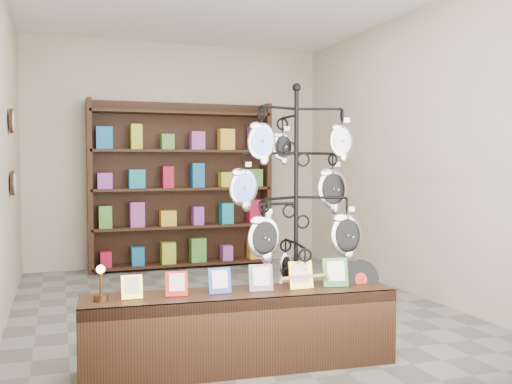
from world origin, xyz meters
The scene contains 6 objects.
ground centered at (0.00, 0.00, 0.00)m, with size 5.00×5.00×0.00m, color slate.
room_envelope centered at (0.00, 0.00, 1.85)m, with size 5.00×5.00×5.00m.
display_tree centered at (0.09, -1.35, 1.14)m, with size 1.01×0.83×1.98m.
front_shelf centered at (-0.39, -1.54, 0.26)m, with size 2.14×0.58×0.75m.
back_shelving centered at (0.00, 2.30, 1.03)m, with size 2.42×0.36×2.20m.
wall_clocks centered at (-1.97, 0.80, 1.50)m, with size 0.03×0.24×0.84m.
Camera 1 is at (-1.55, -5.19, 1.40)m, focal length 40.00 mm.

